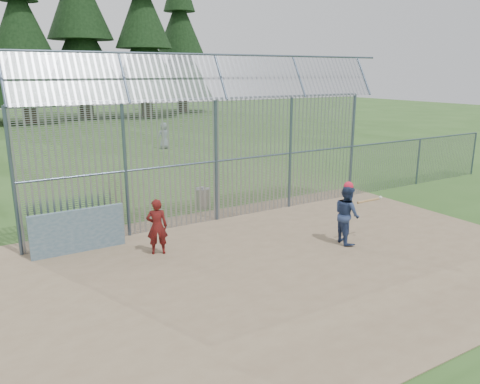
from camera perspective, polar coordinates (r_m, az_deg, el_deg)
ground at (r=12.91m, az=4.63°, el=-7.51°), size 120.00×120.00×0.00m
dirt_infield at (r=12.54m, az=5.97°, el=-8.18°), size 14.00×10.00×0.02m
dugout_wall at (r=13.49m, az=-19.11°, el=-4.50°), size 2.50×0.12×1.20m
batter at (r=13.70m, az=12.90°, el=-2.68°), size 0.82×0.95×1.70m
onlooker at (r=12.77m, az=-10.08°, el=-4.17°), size 0.65×0.54×1.53m
bg_kid_standing at (r=30.52m, az=-9.25°, el=6.79°), size 0.85×0.57×1.68m
batting_gear at (r=13.58m, az=13.60°, el=0.33°), size 1.26×0.55×0.66m
trash_can at (r=16.95m, az=-4.65°, el=-0.77°), size 0.56×0.56×0.82m
backstop_fence at (r=16.02m, az=2.92°, el=5.61°), size 20.09×0.81×5.30m
conifer_row at (r=52.32m, az=-22.42°, el=20.06°), size 38.48×12.26×20.20m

